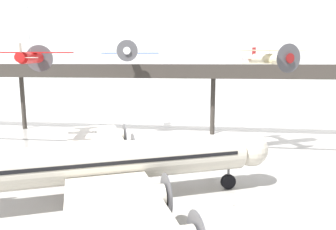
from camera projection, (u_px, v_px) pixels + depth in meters
name	position (u px, v px, depth m)	size (l,w,h in m)	color
ground_plane	(213.00, 209.00, 24.60)	(260.00, 260.00, 0.00)	#9E9B96
hangar_back_wall	(214.00, 47.00, 57.28)	(140.00, 3.00, 26.67)	white
mezzanine_walkway	(213.00, 76.00, 46.99)	(110.00, 3.20, 10.45)	#38332D
airliner_silver_main	(91.00, 164.00, 24.72)	(28.59, 33.64, 9.02)	beige
suspended_plane_blue_trainer	(131.00, 51.00, 47.11)	(8.20, 6.68, 10.62)	#1E4CAD
suspended_plane_cream_biplane	(270.00, 59.00, 37.76)	(8.36, 7.42, 11.72)	beige
suspended_plane_red_highwing	(31.00, 57.00, 31.59)	(7.91, 6.56, 11.58)	red
stanchion_barrier	(232.00, 203.00, 24.78)	(0.36, 0.36, 1.08)	#B2B5BA
info_sign_pedestal	(194.00, 222.00, 21.60)	(0.40, 0.71, 1.24)	#4C4C51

